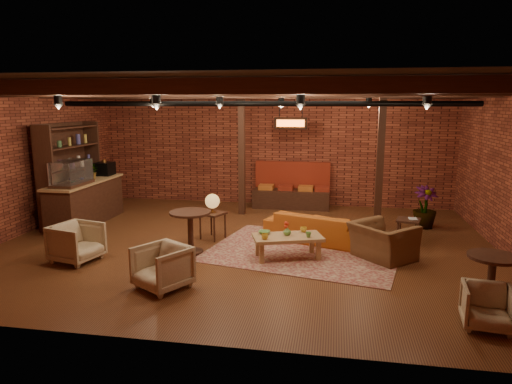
% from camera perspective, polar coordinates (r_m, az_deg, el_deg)
% --- Properties ---
extents(floor, '(10.00, 10.00, 0.00)m').
position_cam_1_polar(floor, '(9.46, -1.35, -6.55)').
color(floor, '#3B1B0E').
rests_on(floor, ground).
extents(ceiling, '(10.00, 8.00, 0.02)m').
position_cam_1_polar(ceiling, '(9.03, -1.44, 13.20)').
color(ceiling, black).
rests_on(ceiling, wall_back).
extents(wall_back, '(10.00, 0.02, 3.20)m').
position_cam_1_polar(wall_back, '(13.03, 2.05, 5.47)').
color(wall_back, maroon).
rests_on(wall_back, ground).
extents(wall_front, '(10.00, 0.02, 3.20)m').
position_cam_1_polar(wall_front, '(5.31, -9.85, -2.81)').
color(wall_front, maroon).
rests_on(wall_front, ground).
extents(wall_left, '(0.02, 8.00, 3.20)m').
position_cam_1_polar(wall_left, '(11.20, -27.40, 3.35)').
color(wall_left, maroon).
rests_on(wall_left, ground).
extents(ceiling_beams, '(9.80, 6.40, 0.22)m').
position_cam_1_polar(ceiling_beams, '(9.02, -1.44, 12.44)').
color(ceiling_beams, black).
rests_on(ceiling_beams, ceiling).
extents(ceiling_pipe, '(9.60, 0.12, 0.12)m').
position_cam_1_polar(ceiling_pipe, '(10.59, 0.29, 10.99)').
color(ceiling_pipe, black).
rests_on(ceiling_pipe, ceiling).
extents(post_left, '(0.16, 0.16, 3.20)m').
position_cam_1_polar(post_left, '(11.75, -1.79, 4.88)').
color(post_left, black).
rests_on(post_left, ground).
extents(post_right, '(0.16, 0.16, 3.20)m').
position_cam_1_polar(post_right, '(10.97, 15.27, 4.05)').
color(post_right, black).
rests_on(post_right, ground).
extents(service_counter, '(0.80, 2.50, 1.60)m').
position_cam_1_polar(service_counter, '(11.64, -20.57, 0.13)').
color(service_counter, black).
rests_on(service_counter, ground).
extents(plant_counter, '(0.35, 0.39, 0.30)m').
position_cam_1_polar(plant_counter, '(11.69, -19.79, 2.32)').
color(plant_counter, '#337F33').
rests_on(plant_counter, service_counter).
extents(shelving_hutch, '(0.52, 2.00, 2.40)m').
position_cam_1_polar(shelving_hutch, '(11.87, -22.12, 2.18)').
color(shelving_hutch, black).
rests_on(shelving_hutch, ground).
extents(banquette, '(2.10, 0.70, 1.00)m').
position_cam_1_polar(banquette, '(12.67, 4.43, 0.26)').
color(banquette, maroon).
rests_on(banquette, ground).
extents(service_sign, '(0.86, 0.06, 0.30)m').
position_cam_1_polar(service_sign, '(12.01, 4.35, 8.57)').
color(service_sign, orange).
rests_on(service_sign, ceiling).
extents(ceiling_spotlights, '(6.40, 4.40, 0.28)m').
position_cam_1_polar(ceiling_spotlights, '(9.02, -1.43, 11.04)').
color(ceiling_spotlights, black).
rests_on(ceiling_spotlights, ceiling).
extents(rug, '(4.07, 3.43, 0.01)m').
position_cam_1_polar(rug, '(9.08, 5.99, -7.32)').
color(rug, maroon).
rests_on(rug, floor).
extents(sofa, '(2.26, 1.48, 0.61)m').
position_cam_1_polar(sofa, '(9.66, 7.55, -4.38)').
color(sofa, '#A64E17').
rests_on(sofa, floor).
extents(coffee_table, '(1.41, 1.00, 0.69)m').
position_cam_1_polar(coffee_table, '(8.55, 3.88, -5.78)').
color(coffee_table, '#A1704B').
rests_on(coffee_table, floor).
extents(side_table_lamp, '(0.61, 0.61, 0.98)m').
position_cam_1_polar(side_table_lamp, '(9.71, -5.47, -1.59)').
color(side_table_lamp, black).
rests_on(side_table_lamp, floor).
extents(round_table_left, '(0.79, 0.79, 0.82)m').
position_cam_1_polar(round_table_left, '(8.89, -8.20, -4.10)').
color(round_table_left, black).
rests_on(round_table_left, floor).
extents(armchair_a, '(0.87, 0.91, 0.78)m').
position_cam_1_polar(armchair_a, '(9.00, -21.52, -5.67)').
color(armchair_a, beige).
rests_on(armchair_a, floor).
extents(armchair_b, '(0.98, 0.97, 0.76)m').
position_cam_1_polar(armchair_b, '(7.34, -11.65, -8.94)').
color(armchair_b, beige).
rests_on(armchair_b, floor).
extents(armchair_right, '(1.21, 1.22, 0.91)m').
position_cam_1_polar(armchair_right, '(8.79, 15.60, -5.24)').
color(armchair_right, brown).
rests_on(armchair_right, floor).
extents(side_table_book, '(0.56, 0.56, 0.53)m').
position_cam_1_polar(side_table_book, '(9.95, 18.52, -3.45)').
color(side_table_book, black).
rests_on(side_table_book, floor).
extents(round_table_right, '(0.68, 0.68, 0.80)m').
position_cam_1_polar(round_table_right, '(7.21, 27.38, -9.04)').
color(round_table_right, black).
rests_on(round_table_right, floor).
extents(armchair_far, '(0.67, 0.63, 0.62)m').
position_cam_1_polar(armchair_far, '(6.73, 26.98, -12.49)').
color(armchair_far, beige).
rests_on(armchair_far, floor).
extents(plant_tall, '(2.09, 2.09, 2.94)m').
position_cam_1_polar(plant_tall, '(11.12, 20.69, 3.14)').
color(plant_tall, '#4C7F4C').
rests_on(plant_tall, floor).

